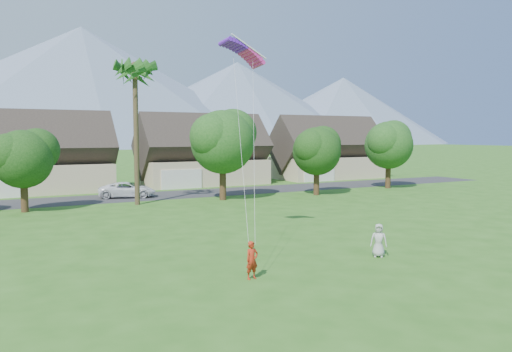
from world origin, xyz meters
TOP-DOWN VIEW (x-y plane):
  - ground at (0.00, 0.00)m, footprint 500.00×500.00m
  - street at (0.00, 34.00)m, footprint 90.00×7.00m
  - kite_flyer at (-3.57, 3.64)m, footprint 0.64×0.47m
  - watcher at (3.83, 4.09)m, footprint 0.97×0.94m
  - parked_car at (-1.55, 34.00)m, footprint 5.92×3.99m
  - mountain_ridge at (10.40, 260.00)m, footprint 540.00×240.00m
  - houses_row at (0.49, 42.99)m, footprint 72.75×8.19m
  - tree_row at (-1.14, 27.92)m, footprint 62.27×6.67m
  - fan_palm at (-2.00, 28.50)m, footprint 3.00×3.00m
  - parafoil_kite at (-0.64, 10.31)m, footprint 2.70×1.13m

SIDE VIEW (x-z plane):
  - ground at x=0.00m, z-range 0.00..0.00m
  - street at x=0.00m, z-range 0.00..0.01m
  - parked_car at x=-1.55m, z-range 0.00..1.51m
  - kite_flyer at x=-3.57m, z-range 0.00..1.63m
  - watcher at x=3.83m, z-range 0.00..1.68m
  - houses_row at x=0.49m, z-range -0.99..7.87m
  - tree_row at x=-1.14m, z-range 0.66..9.11m
  - parafoil_kite at x=-0.64m, z-range 10.56..11.06m
  - fan_palm at x=-2.00m, z-range 4.90..18.70m
  - mountain_ridge at x=10.40m, z-range -5.93..64.07m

